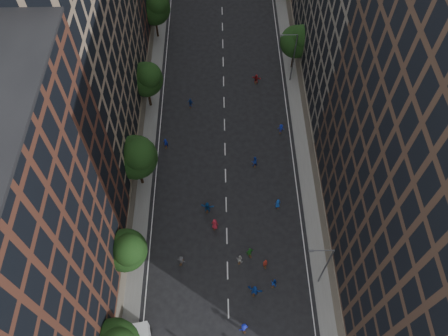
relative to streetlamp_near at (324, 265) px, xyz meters
name	(u,v)px	position (x,y,z in m)	size (l,w,h in m)	color
ground	(224,105)	(-10.37, 28.00, -5.17)	(240.00, 240.00, 0.00)	black
sidewalk_left	(150,71)	(-22.37, 35.50, -5.09)	(4.00, 105.00, 0.15)	slate
sidewalk_right	(297,69)	(1.63, 35.50, -5.09)	(4.00, 105.00, 0.15)	slate
bldg_left_a	(11,238)	(-29.37, -1.00, 9.83)	(14.00, 22.00, 30.00)	#502A1E
bldg_left_b	(58,38)	(-29.37, 23.00, 11.83)	(14.00, 26.00, 34.00)	#977C62
bldg_right_a	(446,175)	(8.63, 3.00, 12.83)	(14.00, 30.00, 36.00)	#412E22
tree_left_1	(127,250)	(-21.39, 1.86, 0.38)	(4.80, 4.80, 8.21)	black
tree_left_2	(136,156)	(-21.36, 13.83, 1.19)	(5.60, 5.60, 9.45)	black
tree_left_3	(146,78)	(-21.38, 27.85, 0.65)	(5.00, 5.00, 8.58)	black
tree_left_4	(155,7)	(-21.37, 43.84, 0.93)	(5.40, 5.40, 9.08)	black
tree_right_a	(298,40)	(1.02, 35.85, 0.46)	(5.00, 5.00, 8.39)	black
streetlamp_near	(324,265)	(0.00, 0.00, 0.00)	(2.64, 0.22, 9.06)	#595B60
streetlamp_far	(293,56)	(0.00, 33.00, 0.00)	(2.64, 0.22, 9.06)	#595B60
skater_2	(274,283)	(-5.06, -0.34, -4.41)	(0.74, 0.58, 1.52)	#1640B8
skater_3	(244,328)	(-8.73, -5.38, -4.34)	(1.08, 0.62, 1.67)	#1722BB
skater_5	(255,291)	(-7.35, -1.30, -4.23)	(1.74, 0.55, 1.87)	#133C9C
skater_6	(215,224)	(-11.85, 7.19, -4.22)	(0.93, 0.60, 1.90)	#A61B2C
skater_7	(265,263)	(-5.91, 2.01, -4.37)	(0.59, 0.38, 1.61)	#A5271B
skater_8	(240,259)	(-8.92, 2.61, -4.41)	(0.74, 0.57, 1.51)	silver
skater_9	(181,260)	(-15.88, 2.55, -4.41)	(0.98, 0.57, 1.52)	#414246
skater_10	(250,252)	(-7.67, 3.42, -4.29)	(1.02, 0.43, 1.75)	#227323
skater_11	(207,207)	(-12.80, 9.62, -4.27)	(1.67, 0.53, 1.80)	#11458E
skater_12	(278,203)	(-3.72, 10.09, -4.37)	(0.78, 0.51, 1.59)	#154AB2
skater_13	(166,143)	(-18.73, 20.08, -4.32)	(0.62, 0.41, 1.70)	#13269E
skater_14	(254,162)	(-6.40, 16.67, -4.29)	(0.85, 0.67, 1.76)	#1536AB
skater_15	(281,129)	(-2.21, 22.53, -4.42)	(0.97, 0.56, 1.50)	#1426A5
skater_16	(191,103)	(-15.45, 27.71, -4.38)	(0.92, 0.38, 1.57)	#143DAA
skater_17	(256,79)	(-5.21, 32.65, -4.39)	(1.44, 0.46, 1.56)	#AF1D21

